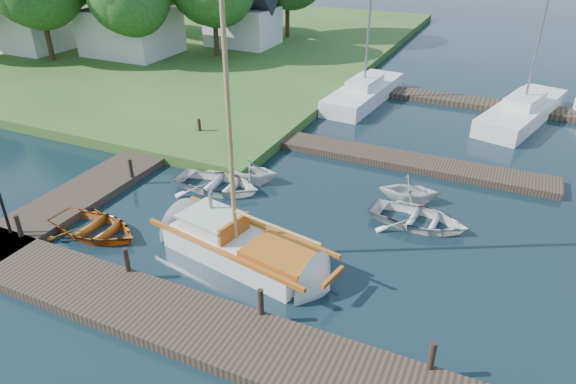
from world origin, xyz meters
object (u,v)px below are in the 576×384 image
at_px(mooring_post_3, 432,356).
at_px(house_a, 130,19).
at_px(mooring_post_5, 199,127).
at_px(house_b, 28,18).
at_px(mooring_post_1, 127,260).
at_px(tender_a, 217,181).
at_px(house_c, 243,17).
at_px(marina_boat_0, 364,92).
at_px(marina_boat_3, 523,110).
at_px(mooring_post_0, 18,226).
at_px(tender_c, 419,216).
at_px(dinghy, 94,225).
at_px(tender_b, 252,169).
at_px(sailboat, 245,250).
at_px(tender_d, 410,188).
at_px(mooring_post_2, 261,302).
at_px(mooring_post_4, 131,168).

bearing_deg(mooring_post_3, house_a, 141.07).
distance_m(mooring_post_5, house_b, 22.94).
bearing_deg(mooring_post_1, house_b, 142.77).
bearing_deg(tender_a, mooring_post_1, -176.66).
height_order(tender_a, house_c, house_c).
distance_m(marina_boat_0, marina_boat_3, 8.60).
relative_size(mooring_post_0, tender_c, 0.23).
bearing_deg(mooring_post_3, mooring_post_0, 180.00).
height_order(dinghy, tender_b, tender_b).
height_order(sailboat, tender_d, sailboat).
height_order(dinghy, tender_d, tender_d).
bearing_deg(sailboat, tender_b, 126.52).
xyz_separation_m(mooring_post_2, marina_boat_0, (-3.04, 18.98, -0.12)).
bearing_deg(mooring_post_1, tender_c, 42.62).
distance_m(tender_b, tender_d, 6.32).
height_order(mooring_post_3, marina_boat_0, marina_boat_0).
bearing_deg(mooring_post_3, mooring_post_4, 158.96).
bearing_deg(house_a, sailboat, -43.42).
relative_size(mooring_post_1, tender_c, 0.23).
bearing_deg(house_b, tender_a, -28.01).
distance_m(mooring_post_0, tender_d, 13.83).
xyz_separation_m(mooring_post_1, tender_a, (-0.56, 6.00, -0.33)).
bearing_deg(tender_b, house_c, 19.72).
height_order(mooring_post_0, tender_b, tender_b).
distance_m(dinghy, tender_d, 11.54).
height_order(sailboat, marina_boat_3, marina_boat_3).
bearing_deg(dinghy, marina_boat_3, -33.36).
bearing_deg(tender_a, mooring_post_2, -141.84).
relative_size(marina_boat_3, house_a, 1.97).
bearing_deg(house_b, house_a, 14.04).
bearing_deg(house_c, house_b, -150.26).
distance_m(dinghy, tender_c, 11.33).
xyz_separation_m(sailboat, house_b, (-27.71, 16.65, 2.43)).
distance_m(mooring_post_3, house_b, 39.00).
bearing_deg(mooring_post_2, mooring_post_0, 180.00).
relative_size(mooring_post_1, dinghy, 0.23).
bearing_deg(tender_b, mooring_post_5, 47.35).
xyz_separation_m(tender_c, house_a, (-24.30, 14.28, 2.61)).
relative_size(mooring_post_0, mooring_post_4, 1.00).
bearing_deg(tender_d, mooring_post_3, -177.40).
bearing_deg(marina_boat_3, dinghy, 160.36).
distance_m(mooring_post_1, mooring_post_2, 4.50).
height_order(mooring_post_3, tender_d, tender_d).
bearing_deg(tender_c, mooring_post_5, 77.49).
bearing_deg(mooring_post_4, house_b, 146.31).
bearing_deg(mooring_post_0, dinghy, 39.90).
distance_m(tender_c, house_c, 27.41).
height_order(house_a, house_b, house_a).
bearing_deg(mooring_post_2, tender_b, 119.73).
distance_m(mooring_post_1, house_b, 31.47).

